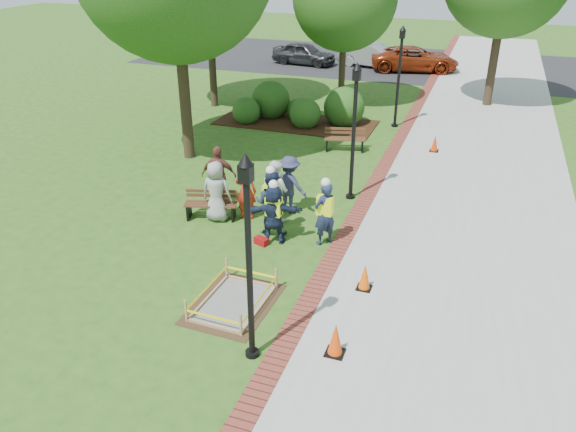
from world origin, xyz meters
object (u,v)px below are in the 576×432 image
(hivis_worker_a, at_px, (274,212))
(hivis_worker_c, at_px, (271,201))
(lamp_near, at_px, (248,247))
(cone_front, at_px, (335,340))
(bench_near, at_px, (211,210))
(wet_concrete_pad, at_px, (233,296))
(hivis_worker_b, at_px, (325,212))

(hivis_worker_a, relative_size, hivis_worker_c, 0.91)
(lamp_near, bearing_deg, hivis_worker_c, 107.02)
(cone_front, relative_size, hivis_worker_a, 0.41)
(bench_near, xyz_separation_m, hivis_worker_a, (2.26, -0.73, 0.65))
(lamp_near, xyz_separation_m, hivis_worker_a, (-1.25, 4.47, -1.57))
(wet_concrete_pad, distance_m, lamp_near, 2.88)
(cone_front, relative_size, hivis_worker_c, 0.37)
(wet_concrete_pad, relative_size, hivis_worker_c, 1.17)
(wet_concrete_pad, xyz_separation_m, cone_front, (2.61, -0.87, 0.12))
(cone_front, relative_size, lamp_near, 0.17)
(hivis_worker_a, distance_m, hivis_worker_c, 0.52)
(bench_near, bearing_deg, lamp_near, -55.97)
(hivis_worker_b, bearing_deg, wet_concrete_pad, -108.08)
(hivis_worker_a, bearing_deg, hivis_worker_c, 119.91)
(hivis_worker_c, bearing_deg, wet_concrete_pad, -82.92)
(bench_near, relative_size, hivis_worker_c, 0.79)
(lamp_near, bearing_deg, wet_concrete_pad, 126.58)
(hivis_worker_a, bearing_deg, hivis_worker_b, 17.18)
(lamp_near, relative_size, hivis_worker_b, 2.23)
(cone_front, xyz_separation_m, hivis_worker_c, (-3.04, 4.34, 0.64))
(lamp_near, distance_m, hivis_worker_a, 4.90)
(cone_front, bearing_deg, hivis_worker_a, 125.62)
(wet_concrete_pad, distance_m, cone_front, 2.76)
(hivis_worker_c, bearing_deg, hivis_worker_a, -60.09)
(wet_concrete_pad, height_order, hivis_worker_a, hivis_worker_a)
(hivis_worker_b, bearing_deg, cone_front, -70.78)
(bench_near, xyz_separation_m, cone_front, (5.05, -4.62, 0.10))
(hivis_worker_c, bearing_deg, lamp_near, -72.98)
(hivis_worker_b, distance_m, hivis_worker_c, 1.55)
(hivis_worker_b, height_order, hivis_worker_c, hivis_worker_c)
(hivis_worker_b, xyz_separation_m, hivis_worker_c, (-1.55, 0.05, 0.05))
(lamp_near, relative_size, hivis_worker_a, 2.33)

